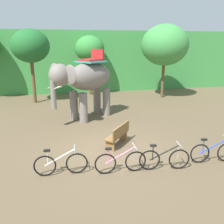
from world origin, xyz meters
name	(u,v)px	position (x,y,z in m)	size (l,w,h in m)	color
ground_plane	(113,151)	(0.00, 0.00, 0.00)	(80.00, 80.00, 0.00)	brown
foliage_hedge	(78,60)	(0.00, 14.95, 2.57)	(36.00, 6.00, 5.15)	#3D8E42
tree_left	(30,46)	(-3.68, 9.07, 3.91)	(2.57, 2.57, 5.06)	brown
tree_far_left	(90,49)	(0.60, 11.07, 3.64)	(2.32, 2.32, 4.71)	brown
tree_center_left	(165,45)	(5.92, 8.74, 3.96)	(3.49, 3.49, 5.48)	brown
elephant	(86,80)	(-0.52, 4.45, 2.20)	(3.94, 3.39, 3.78)	slate
bike_white	(61,164)	(-2.02, -1.38, 0.39)	(1.71, 0.52, 0.92)	black
bike_pink	(121,162)	(-0.13, -1.66, 0.39)	(1.71, 0.52, 0.92)	black
bike_black	(164,159)	(1.34, -1.78, 0.39)	(1.70, 0.52, 0.92)	black
bike_blue	(213,152)	(3.25, -1.67, 0.39)	(1.71, 0.52, 0.92)	black
wooden_bench	(118,134)	(0.33, 0.47, 0.48)	(1.27, 1.42, 0.89)	brown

